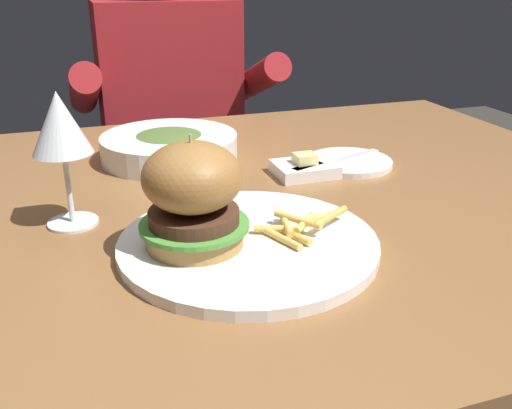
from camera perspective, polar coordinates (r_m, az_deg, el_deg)
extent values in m
cube|color=brown|center=(0.87, -0.54, -0.22)|extent=(1.26, 0.96, 0.04)
cylinder|color=brown|center=(1.60, 14.37, -4.31)|extent=(0.06, 0.06, 0.70)
cylinder|color=white|center=(0.69, -0.77, -3.94)|extent=(0.32, 0.32, 0.01)
cylinder|color=#B78447|center=(0.68, -6.14, -3.11)|extent=(0.12, 0.12, 0.02)
cylinder|color=#4C9338|center=(0.67, -6.19, -2.03)|extent=(0.13, 0.13, 0.01)
cylinder|color=#4C2D1E|center=(0.66, -6.23, -1.17)|extent=(0.11, 0.11, 0.02)
ellipsoid|color=#9C6A35|center=(0.65, -6.41, 2.74)|extent=(0.12, 0.12, 0.08)
cylinder|color=#CCB78C|center=(0.64, -6.50, 4.84)|extent=(0.00, 0.00, 0.05)
cylinder|color=#E0B251|center=(0.74, 6.17, -1.33)|extent=(0.05, 0.01, 0.01)
cylinder|color=#E0B251|center=(0.69, 3.94, -3.13)|extent=(0.03, 0.05, 0.01)
cylinder|color=#EABC5B|center=(0.68, 2.70, -3.46)|extent=(0.03, 0.06, 0.01)
cylinder|color=#E0B251|center=(0.70, 2.08, -2.42)|extent=(0.06, 0.03, 0.01)
cylinder|color=#EABC5B|center=(0.71, 4.22, -1.52)|extent=(0.04, 0.06, 0.01)
cylinder|color=#EABC5B|center=(0.70, 3.01, -1.93)|extent=(0.02, 0.07, 0.01)
cylinder|color=#EABC5B|center=(0.71, 4.87, -1.84)|extent=(0.04, 0.04, 0.01)
cylinder|color=gold|center=(0.72, 7.43, -1.22)|extent=(0.06, 0.04, 0.01)
cylinder|color=silver|center=(0.80, -17.81, -1.71)|extent=(0.07, 0.07, 0.00)
cylinder|color=silver|center=(0.78, -18.24, 1.59)|extent=(0.01, 0.01, 0.09)
cone|color=silver|center=(0.76, -19.04, 7.75)|extent=(0.08, 0.08, 0.08)
cylinder|color=white|center=(1.00, 9.28, 4.20)|extent=(0.15, 0.15, 0.01)
cube|color=silver|center=(1.00, 9.31, 4.61)|extent=(0.13, 0.06, 0.00)
cube|color=black|center=(0.93, 5.20, 3.59)|extent=(0.06, 0.04, 0.01)
cube|color=white|center=(0.94, 4.89, 3.56)|extent=(0.10, 0.08, 0.02)
cube|color=#F4E58C|center=(0.94, 4.92, 4.60)|extent=(0.03, 0.03, 0.02)
cylinder|color=white|center=(1.02, -8.64, 5.70)|extent=(0.24, 0.24, 0.04)
ellipsoid|color=#4C662D|center=(1.02, -8.69, 6.56)|extent=(0.13, 0.13, 0.02)
cube|color=#282833|center=(1.75, -7.68, -5.70)|extent=(0.30, 0.22, 0.46)
cube|color=maroon|center=(1.58, -8.61, 10.14)|extent=(0.36, 0.20, 0.52)
cylinder|color=maroon|center=(1.47, -16.78, 10.88)|extent=(0.07, 0.34, 0.18)
cylinder|color=maroon|center=(1.54, 0.06, 12.39)|extent=(0.07, 0.34, 0.18)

